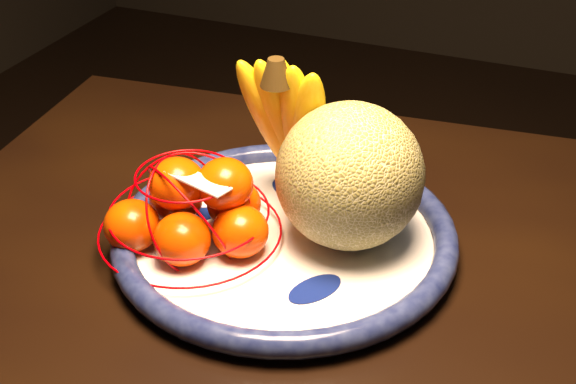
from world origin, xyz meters
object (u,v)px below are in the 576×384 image
at_px(dining_table, 493,368).
at_px(fruit_bowl, 285,236).
at_px(banana_bunch, 290,118).
at_px(mandarin_bag, 194,210).
at_px(cantaloupe, 350,176).

distance_m(dining_table, fruit_bowl, 0.27).
bearing_deg(fruit_bowl, banana_bunch, 108.14).
height_order(dining_table, fruit_bowl, fruit_bowl).
xyz_separation_m(fruit_bowl, banana_bunch, (-0.03, 0.09, 0.11)).
xyz_separation_m(banana_bunch, mandarin_bag, (-0.06, -0.13, -0.07)).
bearing_deg(banana_bunch, dining_table, -20.20).
bearing_deg(dining_table, mandarin_bag, 177.41).
xyz_separation_m(fruit_bowl, mandarin_bag, (-0.09, -0.04, 0.04)).
xyz_separation_m(dining_table, banana_bunch, (-0.28, 0.11, 0.20)).
height_order(dining_table, mandarin_bag, mandarin_bag).
bearing_deg(cantaloupe, fruit_bowl, -158.90).
xyz_separation_m(dining_table, cantaloupe, (-0.19, 0.05, 0.17)).
height_order(dining_table, banana_bunch, banana_bunch).
bearing_deg(fruit_bowl, cantaloupe, 21.10).
height_order(cantaloupe, banana_bunch, banana_bunch).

